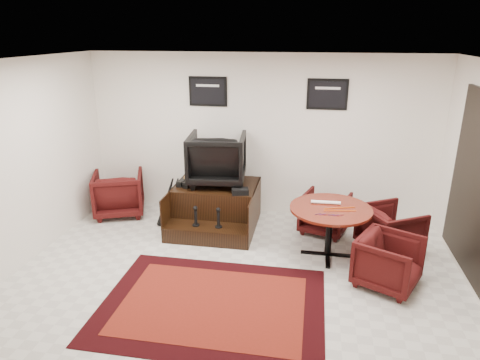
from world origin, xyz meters
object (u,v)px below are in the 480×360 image
object	(u,v)px
meeting_table	(330,214)
table_chair_corner	(389,259)
shine_chair	(217,156)
shine_podium	(216,207)
table_chair_back	(325,211)
table_chair_window	(391,227)
armchair_side	(119,191)

from	to	relation	value
meeting_table	table_chair_corner	world-z (taller)	meeting_table
shine_chair	shine_podium	bearing A→B (deg)	84.16
table_chair_corner	meeting_table	bearing A→B (deg)	74.70
shine_podium	shine_chair	distance (m)	0.86
shine_podium	table_chair_back	bearing A→B (deg)	1.83
table_chair_window	table_chair_corner	distance (m)	0.98
table_chair_window	table_chair_corner	world-z (taller)	table_chair_window
table_chair_corner	shine_chair	bearing A→B (deg)	85.75
meeting_table	table_chair_corner	size ratio (longest dim) A/B	1.56
shine_podium	meeting_table	xyz separation A→B (m)	(1.85, -0.74, 0.34)
shine_podium	table_chair_corner	world-z (taller)	table_chair_corner
armchair_side	shine_podium	bearing A→B (deg)	154.17
shine_chair	meeting_table	xyz separation A→B (m)	(1.85, -0.89, -0.51)
shine_podium	shine_chair	xyz separation A→B (m)	(0.00, 0.14, 0.85)
meeting_table	table_chair_corner	bearing A→B (deg)	-41.94
armchair_side	table_chair_back	distance (m)	3.62
armchair_side	shine_chair	bearing A→B (deg)	158.68
meeting_table	table_chair_corner	distance (m)	1.03
meeting_table	table_chair_window	xyz separation A→B (m)	(0.90, 0.31, -0.28)
armchair_side	table_chair_back	xyz separation A→B (m)	(3.62, -0.10, -0.07)
shine_chair	table_chair_window	xyz separation A→B (m)	(2.75, -0.58, -0.79)
shine_chair	table_chair_back	xyz separation A→B (m)	(1.81, -0.09, -0.81)
shine_podium	shine_chair	world-z (taller)	shine_chair
shine_chair	armchair_side	bearing A→B (deg)	-6.41
meeting_table	table_chair_window	distance (m)	0.99
shine_chair	table_chair_corner	xyz separation A→B (m)	(2.59, -1.55, -0.80)
armchair_side	table_chair_window	bearing A→B (deg)	151.80
shine_podium	table_chair_window	world-z (taller)	table_chair_window
shine_podium	table_chair_window	distance (m)	2.79
table_chair_back	table_chair_window	size ratio (longest dim) A/B	0.94
table_chair_window	shine_chair	bearing A→B (deg)	48.58
armchair_side	meeting_table	xyz separation A→B (m)	(3.66, -0.90, 0.24)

